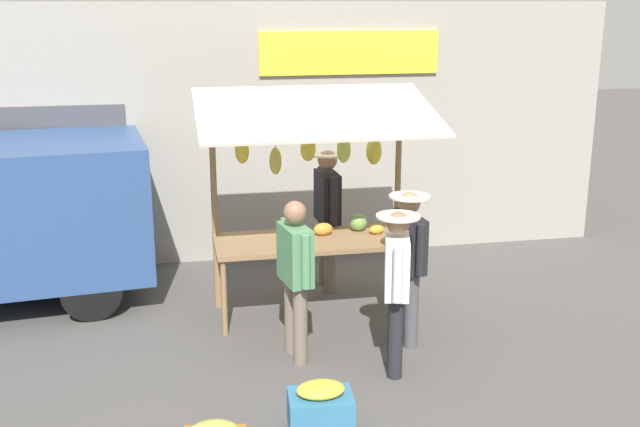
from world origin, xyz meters
name	(u,v)px	position (x,y,z in m)	size (l,w,h in m)	color
ground_plane	(315,313)	(0.00, 0.00, 0.00)	(40.00, 40.00, 0.00)	#514F4C
street_backdrop	(280,133)	(0.05, -2.20, 1.70)	(9.00, 0.30, 3.40)	#9E998E
market_stall	(317,179)	(-0.04, -0.04, 1.55)	(2.50, 1.46, 2.50)	olive
vendor_with_sunhat	(327,207)	(-0.30, -0.75, 1.03)	(0.44, 0.72, 1.72)	#726656
shopper_with_shopping_bag	(397,280)	(-0.48, 1.53, 0.92)	(0.41, 0.66, 1.58)	#232328
shopper_in_grey_tee	(295,269)	(0.39, 1.06, 0.92)	(0.30, 0.68, 1.60)	#726656
shopper_in_striped_shirt	(408,256)	(-0.78, 0.93, 0.94)	(0.41, 0.68, 1.60)	#4C4C51
produce_crate_side	(321,408)	(0.42, 2.43, 0.20)	(0.55, 0.42, 0.43)	teal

